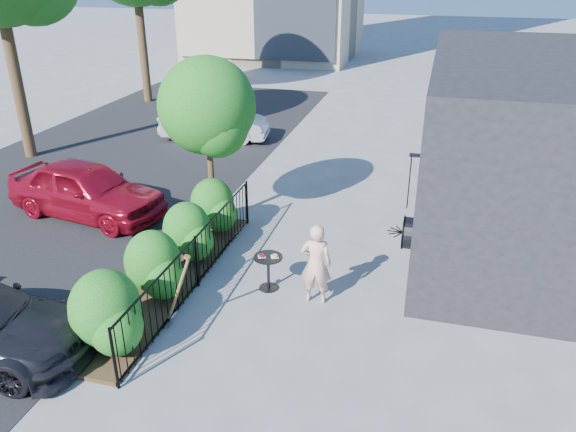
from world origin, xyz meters
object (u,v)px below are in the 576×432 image
(patio_tree, at_px, (209,112))
(cafe_table, at_px, (268,267))
(woman, at_px, (316,264))
(car_red, at_px, (86,189))
(car_silver, at_px, (215,122))
(shovel, at_px, (177,296))

(patio_tree, relative_size, cafe_table, 5.22)
(patio_tree, distance_m, woman, 4.52)
(car_red, height_order, car_silver, car_red)
(cafe_table, distance_m, car_red, 5.77)
(car_red, bearing_deg, woman, -100.22)
(patio_tree, height_order, woman, patio_tree)
(patio_tree, bearing_deg, car_red, -173.92)
(car_red, bearing_deg, shovel, -121.77)
(cafe_table, relative_size, shovel, 0.50)
(patio_tree, distance_m, shovel, 4.72)
(car_silver, bearing_deg, car_red, 167.15)
(patio_tree, height_order, car_red, patio_tree)
(woman, relative_size, car_silver, 0.42)
(patio_tree, distance_m, car_silver, 7.37)
(shovel, height_order, car_silver, shovel)
(shovel, relative_size, car_red, 0.37)
(patio_tree, height_order, shovel, patio_tree)
(cafe_table, xyz_separation_m, shovel, (-1.12, -1.64, 0.17))
(cafe_table, bearing_deg, shovel, -124.43)
(woman, height_order, car_silver, woman)
(car_silver, bearing_deg, shovel, -168.95)
(shovel, relative_size, car_silver, 0.40)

